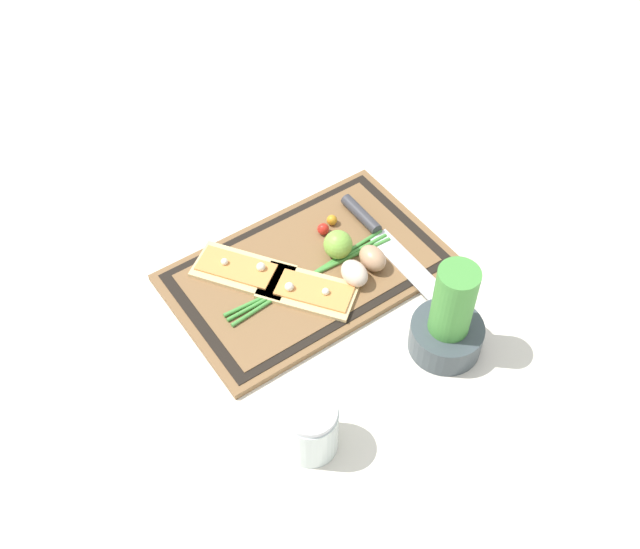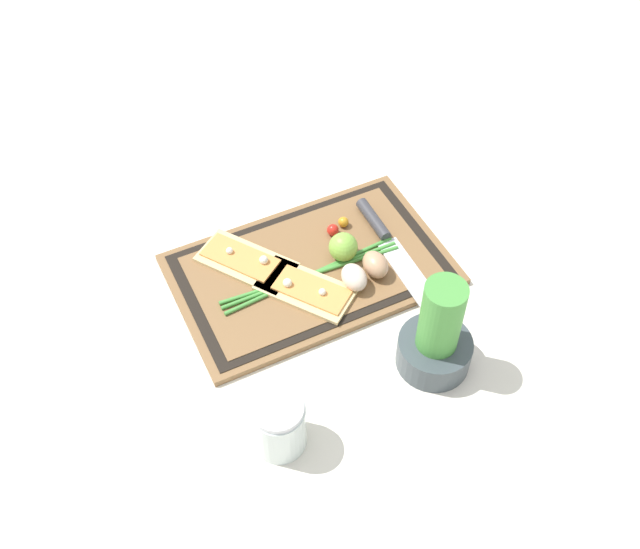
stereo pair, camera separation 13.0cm
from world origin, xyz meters
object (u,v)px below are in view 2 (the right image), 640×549
Objects in this scene: pizza_slice_far at (306,289)px; egg_pink at (354,277)px; sauce_jar at (279,426)px; cherry_tomato_yellow at (343,222)px; herb_pot at (437,338)px; knife at (387,239)px; egg_brown at (375,265)px; pizza_slice_near at (245,261)px; cherry_tomato_red at (333,230)px; lime at (343,247)px.

pizza_slice_far is 0.08m from egg_pink.
cherry_tomato_yellow is at bearing -129.65° from sauce_jar.
sauce_jar is (0.28, 0.02, -0.02)m from herb_pot.
knife is 0.08m from egg_brown.
knife is at bearing -102.31° from herb_pot.
herb_pot is at bearing 103.76° from egg_pink.
egg_pink reaches higher than pizza_slice_far.
pizza_slice_far is 0.19m from knife.
knife is at bearing 165.00° from pizza_slice_near.
cherry_tomato_red is at bearing 177.91° from pizza_slice_near.
cherry_tomato_yellow is at bearing -53.92° from knife.
knife is 0.26m from herb_pot.
egg_pink is 0.20m from herb_pot.
egg_pink is at bearing 138.94° from pizza_slice_near.
cherry_tomato_red is 0.42m from sauce_jar.
sauce_jar is at bearing 50.35° from cherry_tomato_yellow.
pizza_slice_near is at bearing -2.09° from cherry_tomato_red.
herb_pot is (-0.02, 0.31, 0.04)m from cherry_tomato_red.
lime is at bearing -101.16° from egg_pink.
pizza_slice_far is 0.60× the size of knife.
sauce_jar reaches higher than lime.
lime is at bearing 158.58° from pizza_slice_near.
egg_pink is (0.10, 0.06, 0.01)m from knife.
egg_brown is 0.05m from egg_pink.
egg_pink is at bearing 80.06° from cherry_tomato_red.
sauce_jar is at bearing 37.61° from egg_brown.
knife is at bearing -167.68° from pizza_slice_far.
pizza_slice_far is 0.28m from sauce_jar.
knife is at bearing -134.97° from egg_brown.
pizza_slice_near is at bearing -21.42° from lime.
cherry_tomato_red is (-0.17, 0.01, 0.01)m from pizza_slice_near.
egg_pink is (0.05, 0.01, 0.00)m from egg_brown.
herb_pot reaches higher than egg_pink.
sauce_jar is at bearing 52.29° from cherry_tomato_red.
pizza_slice_near is at bearing -56.68° from pizza_slice_far.
lime is 0.28× the size of herb_pot.
knife and cherry_tomato_red have the same top height.
lime reaches higher than egg_pink.
lime is (-0.09, -0.04, 0.02)m from pizza_slice_far.
lime reaches higher than cherry_tomato_red.
lime is (0.09, -0.00, 0.02)m from knife.
egg_brown is at bearing -168.70° from egg_pink.
pizza_slice_far is at bearing -6.58° from egg_brown.
egg_brown reaches higher than pizza_slice_near.
pizza_slice_near is 1.90× the size of sauce_jar.
sauce_jar reaches higher than egg_pink.
cherry_tomato_red is (-0.10, -0.10, 0.01)m from pizza_slice_far.
sauce_jar is (0.34, 0.27, 0.02)m from knife.
egg_brown is at bearing -90.25° from herb_pot.
pizza_slice_far is 0.25m from herb_pot.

